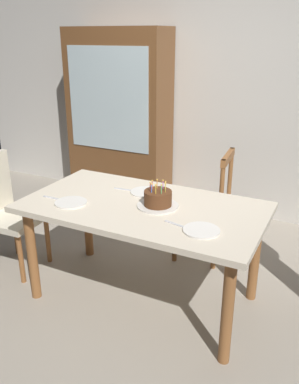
# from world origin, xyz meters

# --- Properties ---
(ground) EXTENTS (6.40, 6.40, 0.00)m
(ground) POSITION_xyz_m (0.00, 0.00, 0.00)
(ground) COLOR #9E9384
(back_wall) EXTENTS (6.40, 0.10, 2.60)m
(back_wall) POSITION_xyz_m (0.00, 1.85, 1.30)
(back_wall) COLOR beige
(back_wall) RESTS_ON ground
(dining_table) EXTENTS (1.64, 0.90, 0.75)m
(dining_table) POSITION_xyz_m (0.00, 0.00, 0.66)
(dining_table) COLOR beige
(dining_table) RESTS_ON ground
(birthday_cake) EXTENTS (0.28, 0.28, 0.18)m
(birthday_cake) POSITION_xyz_m (0.11, 0.01, 0.80)
(birthday_cake) COLOR silver
(birthday_cake) RESTS_ON dining_table
(plate_near_celebrant) EXTENTS (0.22, 0.22, 0.01)m
(plate_near_celebrant) POSITION_xyz_m (-0.45, -0.20, 0.76)
(plate_near_celebrant) COLOR white
(plate_near_celebrant) RESTS_ON dining_table
(plate_far_side) EXTENTS (0.22, 0.22, 0.01)m
(plate_far_side) POSITION_xyz_m (-0.08, 0.20, 0.76)
(plate_far_side) COLOR white
(plate_far_side) RESTS_ON dining_table
(plate_near_guest) EXTENTS (0.22, 0.22, 0.01)m
(plate_near_guest) POSITION_xyz_m (0.49, -0.20, 0.76)
(plate_near_guest) COLOR white
(plate_near_guest) RESTS_ON dining_table
(fork_near_celebrant) EXTENTS (0.18, 0.02, 0.01)m
(fork_near_celebrant) POSITION_xyz_m (-0.61, -0.19, 0.75)
(fork_near_celebrant) COLOR silver
(fork_near_celebrant) RESTS_ON dining_table
(fork_far_side) EXTENTS (0.18, 0.04, 0.01)m
(fork_far_side) POSITION_xyz_m (-0.24, 0.19, 0.75)
(fork_far_side) COLOR silver
(fork_far_side) RESTS_ON dining_table
(fork_near_guest) EXTENTS (0.18, 0.06, 0.01)m
(fork_near_guest) POSITION_xyz_m (0.33, -0.19, 0.75)
(fork_near_guest) COLOR silver
(fork_near_guest) RESTS_ON dining_table
(chair_spindle_back) EXTENTS (0.48, 0.48, 0.95)m
(chair_spindle_back) POSITION_xyz_m (0.18, 0.77, 0.46)
(chair_spindle_back) COLOR beige
(chair_spindle_back) RESTS_ON ground
(chair_upholstered) EXTENTS (0.47, 0.46, 0.95)m
(chair_upholstered) POSITION_xyz_m (-1.21, -0.09, 0.53)
(chair_upholstered) COLOR beige
(chair_upholstered) RESTS_ON ground
(china_cabinet) EXTENTS (1.10, 0.45, 1.90)m
(china_cabinet) POSITION_xyz_m (-1.09, 1.56, 0.95)
(china_cabinet) COLOR brown
(china_cabinet) RESTS_ON ground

